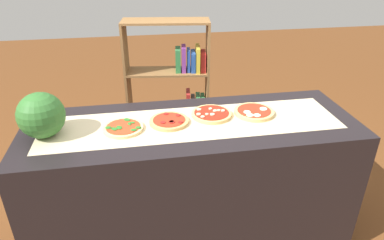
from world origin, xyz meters
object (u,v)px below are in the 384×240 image
at_px(pizza_mushroom_2, 211,114).
at_px(pizza_mozzarella_3, 254,112).
at_px(pizza_pepperoni_1, 169,121).
at_px(watermelon, 41,115).
at_px(bookshelf, 178,100).
at_px(pizza_spinach_0, 123,128).

bearing_deg(pizza_mushroom_2, pizza_mozzarella_3, -3.65).
distance_m(pizza_pepperoni_1, pizza_mozzarella_3, 0.55).
height_order(pizza_pepperoni_1, watermelon, watermelon).
xyz_separation_m(pizza_pepperoni_1, pizza_mozzarella_3, (0.55, 0.03, 0.00)).
bearing_deg(watermelon, pizza_mushroom_2, 4.80).
bearing_deg(bookshelf, pizza_spinach_0, -113.69).
relative_size(pizza_mushroom_2, watermelon, 0.97).
height_order(pizza_mushroom_2, pizza_mozzarella_3, same).
height_order(watermelon, bookshelf, bookshelf).
distance_m(pizza_spinach_0, bookshelf, 1.18).
bearing_deg(pizza_pepperoni_1, watermelon, -177.32).
distance_m(pizza_pepperoni_1, watermelon, 0.72).
bearing_deg(bookshelf, pizza_mushroom_2, -84.75).
bearing_deg(pizza_mushroom_2, pizza_pepperoni_1, -169.76).
height_order(pizza_spinach_0, pizza_pepperoni_1, pizza_pepperoni_1).
relative_size(pizza_pepperoni_1, bookshelf, 0.18).
relative_size(pizza_pepperoni_1, pizza_mushroom_2, 0.94).
relative_size(pizza_mushroom_2, pizza_mozzarella_3, 0.99).
distance_m(pizza_spinach_0, pizza_pepperoni_1, 0.28).
xyz_separation_m(watermelon, bookshelf, (0.89, 1.04, -0.44)).
height_order(pizza_mozzarella_3, bookshelf, bookshelf).
distance_m(pizza_mushroom_2, watermelon, 0.99).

